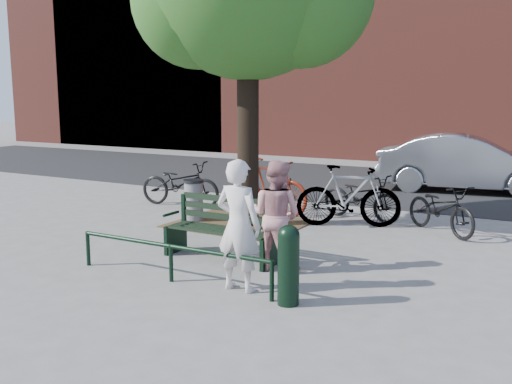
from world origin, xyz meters
The scene contains 15 objects.
ground centered at (0.00, 0.00, 0.00)m, with size 90.00×90.00×0.00m, color gray.
dirt_pit centered at (-1.00, 2.20, 0.01)m, with size 2.40×2.00×0.02m, color brown.
road centered at (0.00, 8.50, 0.01)m, with size 40.00×7.00×0.01m, color black.
park_bench centered at (0.00, 0.08, 0.48)m, with size 1.74×0.54×0.97m.
guard_railing centered at (0.00, -1.20, 0.40)m, with size 3.06×0.06×0.51m.
person_left centered at (0.95, -1.05, 0.83)m, with size 0.61×0.40×1.67m, color silver.
person_right centered at (0.95, -0.03, 0.78)m, with size 0.76×0.59×1.55m, color tan.
bollard centered at (1.72, -1.20, 0.51)m, with size 0.26×0.26×0.96m.
litter_bin centered at (-1.91, 2.00, 0.42)m, with size 0.40×0.40×0.82m.
bicycle_a centered at (-3.10, 3.15, 0.50)m, with size 0.67×1.91×1.01m, color black.
bicycle_b centered at (-1.00, 3.41, 0.58)m, with size 0.54×1.93×1.16m, color #5E190D.
bicycle_c centered at (0.90, 3.75, 0.46)m, with size 0.61×1.74×0.91m, color black.
bicycle_d centered at (0.89, 3.02, 0.58)m, with size 0.55×1.93×1.16m, color gray.
bicycle_e centered at (2.52, 3.34, 0.45)m, with size 0.59×1.70×0.89m, color black.
parked_car centered at (2.15, 8.28, 0.73)m, with size 1.55×4.46×1.47m, color gray.
Camera 1 is at (4.53, -6.96, 2.41)m, focal length 40.00 mm.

